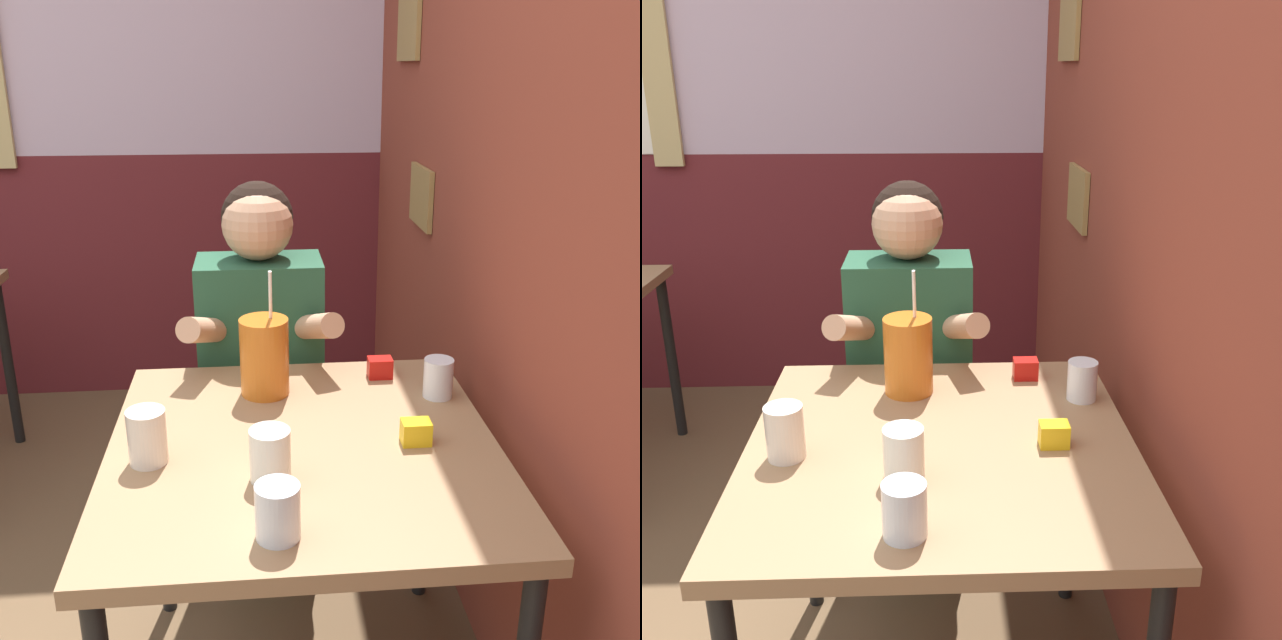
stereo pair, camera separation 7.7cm
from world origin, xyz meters
The scene contains 11 objects.
brick_wall_right centered at (1.39, 1.10, 1.35)m, with size 0.08×4.20×2.70m.
back_wall centered at (-0.01, 2.23, 1.36)m, with size 5.72×0.09×2.70m.
main_table centered at (0.89, 0.34, 0.65)m, with size 0.80×0.82×0.72m.
person_seated centered at (0.81, 0.90, 0.61)m, with size 0.42×0.40×1.17m.
cocktail_pitcher centered at (0.81, 0.58, 0.82)m, with size 0.12×0.12×0.30m.
glass_near_pitcher centered at (1.22, 0.53, 0.77)m, with size 0.07×0.07×0.09m.
glass_center centered at (0.82, 0.21, 0.77)m, with size 0.08×0.08×0.10m.
glass_far_side centered at (0.58, 0.29, 0.78)m, with size 0.08×0.08×0.11m.
glass_by_brick centered at (0.82, 0.03, 0.77)m, with size 0.08×0.08×0.10m.
condiment_ketchup centered at (1.10, 0.65, 0.75)m, with size 0.06×0.04×0.05m.
condiment_mustard centered at (1.12, 0.31, 0.75)m, with size 0.06×0.04×0.05m.
Camera 2 is at (0.88, -0.97, 1.46)m, focal length 40.00 mm.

